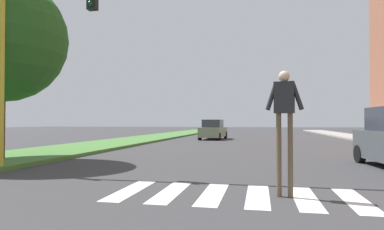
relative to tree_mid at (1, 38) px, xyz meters
The scene contains 8 objects.
ground_plane 20.97m from the tree_mid, 64.44° to the left, with size 140.00×140.00×0.00m, color #38383A.
crosswalk 10.59m from the tree_mid, 22.48° to the right, with size 4.95×2.20×0.01m.
median_strip 17.06m from the tree_mid, 90.74° to the left, with size 4.23×64.00×0.15m, color #477A38.
tree_mid is the anchor object (origin of this frame).
sidewalk_right 24.82m from the tree_mid, 42.40° to the left, with size 3.00×64.00×0.15m, color #9E9991.
traffic_light_gantry 4.99m from the tree_mid, 20.65° to the right, with size 10.15×0.30×6.00m.
pedestrian_performer 10.85m from the tree_mid, 20.44° to the right, with size 0.75×0.31×2.49m.
sedan_midblock 18.87m from the tree_mid, 72.99° to the left, with size 1.99×4.52×1.68m.
Camera 1 is at (0.49, 1.15, 1.47)m, focal length 30.87 mm.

